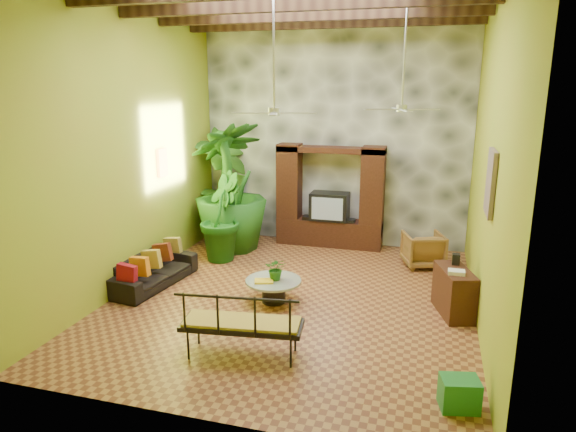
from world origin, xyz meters
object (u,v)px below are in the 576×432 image
(sofa, at_px, (153,271))
(green_bin, at_px, (459,393))
(ceiling_fan_front, at_px, (274,98))
(coffee_table, at_px, (273,288))
(wicker_armchair, at_px, (423,249))
(tall_plant_b, at_px, (220,216))
(ceiling_fan_back, at_px, (402,96))
(tall_plant_c, at_px, (230,187))
(iron_bench, at_px, (240,322))
(entertainment_center, at_px, (330,204))
(side_console, at_px, (454,292))
(tall_plant_a, at_px, (225,184))

(sofa, height_order, green_bin, sofa)
(ceiling_fan_front, distance_m, coffee_table, 3.15)
(wicker_armchair, xyz_separation_m, tall_plant_b, (-4.13, -0.70, 0.57))
(ceiling_fan_back, xyz_separation_m, wicker_armchair, (0.51, 1.07, -3.05))
(wicker_armchair, bearing_deg, sofa, 8.03)
(tall_plant_c, distance_m, iron_bench, 4.90)
(ceiling_fan_front, bearing_deg, tall_plant_b, 132.58)
(ceiling_fan_back, bearing_deg, green_bin, -74.17)
(entertainment_center, bearing_deg, tall_plant_c, -157.55)
(ceiling_fan_back, xyz_separation_m, tall_plant_b, (-3.61, 0.37, -2.48))
(tall_plant_c, height_order, side_console, tall_plant_c)
(iron_bench, relative_size, green_bin, 3.97)
(iron_bench, bearing_deg, entertainment_center, 81.10)
(ceiling_fan_back, height_order, iron_bench, ceiling_fan_back)
(tall_plant_b, height_order, side_console, tall_plant_b)
(ceiling_fan_back, bearing_deg, iron_bench, -117.70)
(entertainment_center, bearing_deg, side_console, -48.95)
(ceiling_fan_front, distance_m, tall_plant_b, 3.65)
(iron_bench, relative_size, side_console, 1.80)
(ceiling_fan_front, height_order, iron_bench, ceiling_fan_front)
(entertainment_center, bearing_deg, green_bin, -64.83)
(entertainment_center, height_order, tall_plant_a, tall_plant_a)
(sofa, xyz_separation_m, tall_plant_b, (0.64, 1.70, 0.65))
(tall_plant_c, bearing_deg, sofa, -103.76)
(tall_plant_c, bearing_deg, ceiling_fan_back, -16.54)
(ceiling_fan_back, relative_size, green_bin, 4.36)
(coffee_table, distance_m, green_bin, 3.69)
(ceiling_fan_back, relative_size, wicker_armchair, 2.42)
(sofa, bearing_deg, ceiling_fan_back, -65.17)
(sofa, relative_size, green_bin, 4.43)
(ceiling_fan_front, height_order, sofa, ceiling_fan_front)
(wicker_armchair, bearing_deg, side_console, 85.09)
(sofa, distance_m, side_console, 5.31)
(wicker_armchair, relative_size, iron_bench, 0.45)
(iron_bench, bearing_deg, tall_plant_b, 109.38)
(coffee_table, distance_m, side_console, 2.95)
(green_bin, bearing_deg, tall_plant_a, 132.97)
(ceiling_fan_front, distance_m, side_console, 4.18)
(tall_plant_c, xyz_separation_m, side_console, (4.71, -2.19, -1.04))
(ceiling_fan_front, bearing_deg, wicker_armchair, 49.10)
(ceiling_fan_back, bearing_deg, tall_plant_c, 163.46)
(ceiling_fan_back, relative_size, sofa, 0.99)
(tall_plant_c, bearing_deg, coffee_table, -54.99)
(coffee_table, bearing_deg, sofa, 176.94)
(sofa, distance_m, tall_plant_b, 1.93)
(ceiling_fan_front, xyz_separation_m, side_console, (2.85, 0.49, -3.02))
(sofa, distance_m, iron_bench, 3.21)
(entertainment_center, distance_m, sofa, 4.26)
(sofa, relative_size, coffee_table, 1.99)
(tall_plant_a, bearing_deg, coffee_table, -55.86)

